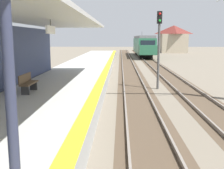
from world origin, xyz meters
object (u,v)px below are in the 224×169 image
object	(u,v)px
platform_bench	(28,82)
distant_trackside_house	(174,39)
approaching_train	(143,45)
rail_signal_post	(159,42)

from	to	relation	value
platform_bench	distant_trackside_house	bearing A→B (deg)	72.43
approaching_train	platform_bench	distance (m)	41.33
platform_bench	rail_signal_post	bearing A→B (deg)	40.29
approaching_train	distant_trackside_house	xyz separation A→B (m)	(8.21, 13.34, 1.16)
rail_signal_post	distant_trackside_house	xyz separation A→B (m)	(10.03, 47.80, 0.14)
approaching_train	rail_signal_post	bearing A→B (deg)	-93.02
approaching_train	platform_bench	bearing A→B (deg)	-102.29
rail_signal_post	platform_bench	size ratio (longest dim) A/B	3.25
approaching_train	platform_bench	size ratio (longest dim) A/B	12.25
approaching_train	rail_signal_post	xyz separation A→B (m)	(-1.82, -34.46, 1.02)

